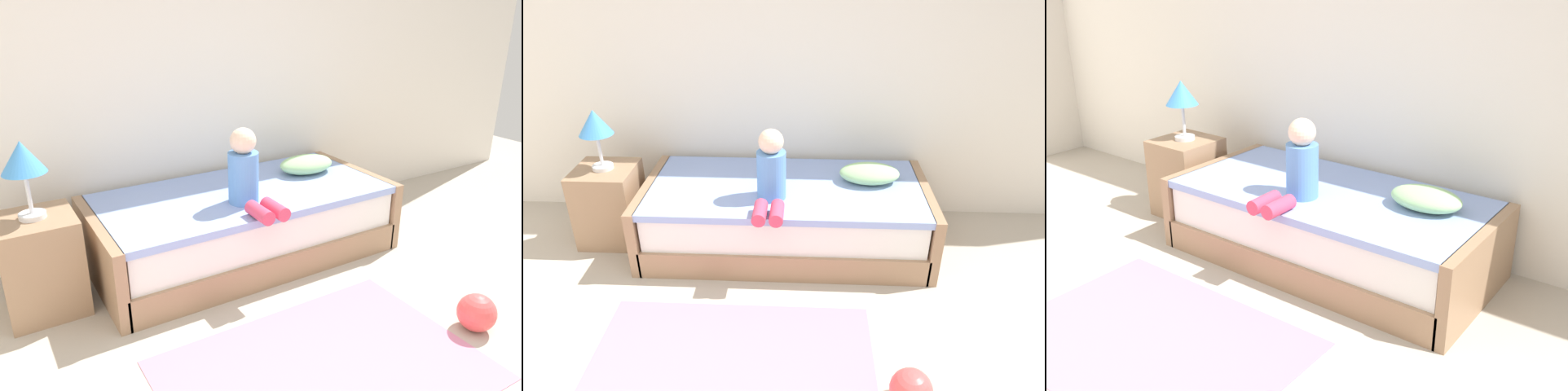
% 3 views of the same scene
% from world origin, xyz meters
% --- Properties ---
extents(wall_rear, '(7.20, 0.10, 2.90)m').
position_xyz_m(wall_rear, '(0.00, 2.60, 1.45)').
color(wall_rear, silver).
rests_on(wall_rear, ground).
extents(bed, '(2.11, 1.00, 0.50)m').
position_xyz_m(bed, '(0.03, 2.00, 0.25)').
color(bed, '#997556').
rests_on(bed, ground).
extents(nightstand, '(0.44, 0.44, 0.60)m').
position_xyz_m(nightstand, '(-1.32, 2.01, 0.30)').
color(nightstand, '#997556').
rests_on(nightstand, ground).
extents(table_lamp, '(0.24, 0.24, 0.45)m').
position_xyz_m(table_lamp, '(-1.32, 2.01, 0.94)').
color(table_lamp, silver).
rests_on(table_lamp, nightstand).
extents(child_figure, '(0.20, 0.51, 0.50)m').
position_xyz_m(child_figure, '(-0.06, 1.77, 0.70)').
color(child_figure, '#598CD1').
rests_on(child_figure, bed).
extents(pillow, '(0.44, 0.30, 0.13)m').
position_xyz_m(pillow, '(0.65, 2.10, 0.56)').
color(pillow, '#99CC8C').
rests_on(pillow, bed).
extents(toy_ball, '(0.22, 0.22, 0.22)m').
position_xyz_m(toy_ball, '(0.73, 0.54, 0.11)').
color(toy_ball, '#E54C4C').
rests_on(toy_ball, ground).
extents(area_rug, '(1.60, 1.10, 0.01)m').
position_xyz_m(area_rug, '(-0.22, 0.70, 0.00)').
color(area_rug, pink).
rests_on(area_rug, ground).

